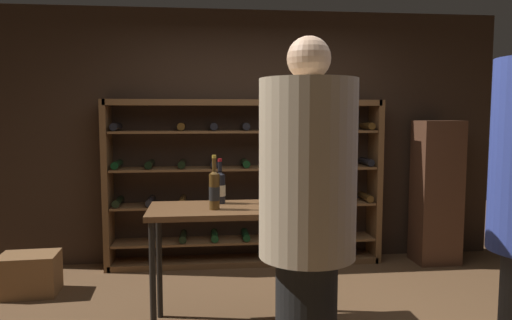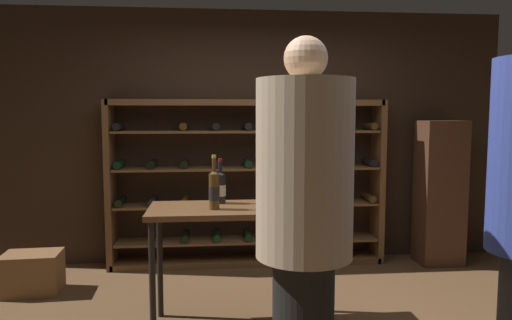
{
  "view_description": "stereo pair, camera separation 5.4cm",
  "coord_description": "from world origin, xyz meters",
  "px_view_note": "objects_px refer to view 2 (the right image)",
  "views": [
    {
      "loc": [
        -0.52,
        -3.12,
        1.57
      ],
      "look_at": [
        -0.15,
        0.28,
        1.24
      ],
      "focal_mm": 33.25,
      "sensor_mm": 36.0,
      "label": 1
    },
    {
      "loc": [
        -0.47,
        -3.12,
        1.57
      ],
      "look_at": [
        -0.15,
        0.28,
        1.24
      ],
      "focal_mm": 33.25,
      "sensor_mm": 36.0,
      "label": 2
    }
  ],
  "objects_px": {
    "tasting_table": "(236,221)",
    "person_guest_khaki": "(304,211)",
    "wine_crate": "(32,273)",
    "wine_bottle_gold_foil": "(313,189)",
    "wine_glass_stemmed_right": "(295,189)",
    "wine_bottle_amber_reserve": "(214,190)",
    "wine_rack": "(248,183)",
    "display_cabinet": "(440,193)",
    "wine_bottle_red_label": "(220,187)"
  },
  "relations": [
    {
      "from": "wine_bottle_gold_foil",
      "to": "wine_bottle_red_label",
      "type": "xyz_separation_m",
      "value": [
        -0.65,
        0.27,
        -0.02
      ]
    },
    {
      "from": "wine_crate",
      "to": "wine_bottle_gold_foil",
      "type": "bearing_deg",
      "value": -22.49
    },
    {
      "from": "wine_rack",
      "to": "wine_bottle_red_label",
      "type": "height_order",
      "value": "wine_rack"
    },
    {
      "from": "tasting_table",
      "to": "wine_bottle_gold_foil",
      "type": "distance_m",
      "value": 0.6
    },
    {
      "from": "person_guest_khaki",
      "to": "wine_glass_stemmed_right",
      "type": "xyz_separation_m",
      "value": [
        0.17,
        1.18,
        -0.08
      ]
    },
    {
      "from": "person_guest_khaki",
      "to": "wine_bottle_amber_reserve",
      "type": "distance_m",
      "value": 1.06
    },
    {
      "from": "display_cabinet",
      "to": "wine_bottle_red_label",
      "type": "relative_size",
      "value": 4.45
    },
    {
      "from": "tasting_table",
      "to": "wine_bottle_gold_foil",
      "type": "xyz_separation_m",
      "value": [
        0.54,
        -0.12,
        0.24
      ]
    },
    {
      "from": "tasting_table",
      "to": "display_cabinet",
      "type": "relative_size",
      "value": 0.83
    },
    {
      "from": "person_guest_khaki",
      "to": "wine_bottle_gold_foil",
      "type": "distance_m",
      "value": 0.94
    },
    {
      "from": "wine_crate",
      "to": "wine_bottle_amber_reserve",
      "type": "distance_m",
      "value": 2.03
    },
    {
      "from": "tasting_table",
      "to": "wine_glass_stemmed_right",
      "type": "bearing_deg",
      "value": 18.33
    },
    {
      "from": "tasting_table",
      "to": "wine_bottle_gold_foil",
      "type": "relative_size",
      "value": 3.28
    },
    {
      "from": "wine_bottle_amber_reserve",
      "to": "wine_glass_stemmed_right",
      "type": "height_order",
      "value": "wine_bottle_amber_reserve"
    },
    {
      "from": "wine_crate",
      "to": "wine_glass_stemmed_right",
      "type": "relative_size",
      "value": 3.62
    },
    {
      "from": "tasting_table",
      "to": "wine_bottle_red_label",
      "type": "xyz_separation_m",
      "value": [
        -0.11,
        0.15,
        0.23
      ]
    },
    {
      "from": "wine_bottle_red_label",
      "to": "display_cabinet",
      "type": "bearing_deg",
      "value": 26.86
    },
    {
      "from": "display_cabinet",
      "to": "wine_glass_stemmed_right",
      "type": "xyz_separation_m",
      "value": [
        -1.74,
        -1.17,
        0.25
      ]
    },
    {
      "from": "person_guest_khaki",
      "to": "wine_crate",
      "type": "relative_size",
      "value": 4.07
    },
    {
      "from": "wine_rack",
      "to": "wine_bottle_gold_foil",
      "type": "bearing_deg",
      "value": -78.1
    },
    {
      "from": "wine_rack",
      "to": "wine_bottle_gold_foil",
      "type": "xyz_separation_m",
      "value": [
        0.34,
        -1.6,
        0.18
      ]
    },
    {
      "from": "person_guest_khaki",
      "to": "wine_crate",
      "type": "distance_m",
      "value": 2.91
    },
    {
      "from": "wine_bottle_gold_foil",
      "to": "wine_bottle_amber_reserve",
      "type": "xyz_separation_m",
      "value": [
        -0.69,
        0.04,
        0.0
      ]
    },
    {
      "from": "wine_rack",
      "to": "person_guest_khaki",
      "type": "relative_size",
      "value": 1.46
    },
    {
      "from": "person_guest_khaki",
      "to": "display_cabinet",
      "type": "bearing_deg",
      "value": 122.24
    },
    {
      "from": "person_guest_khaki",
      "to": "wine_bottle_red_label",
      "type": "distance_m",
      "value": 1.25
    },
    {
      "from": "wine_rack",
      "to": "display_cabinet",
      "type": "relative_size",
      "value": 1.89
    },
    {
      "from": "wine_crate",
      "to": "wine_bottle_gold_foil",
      "type": "relative_size",
      "value": 1.26
    },
    {
      "from": "person_guest_khaki",
      "to": "wine_crate",
      "type": "bearing_deg",
      "value": -150.86
    },
    {
      "from": "wine_bottle_amber_reserve",
      "to": "wine_crate",
      "type": "bearing_deg",
      "value": 150.39
    },
    {
      "from": "tasting_table",
      "to": "wine_crate",
      "type": "bearing_deg",
      "value": 154.56
    },
    {
      "from": "wine_rack",
      "to": "person_guest_khaki",
      "type": "xyz_separation_m",
      "value": [
        0.1,
        -2.51,
        0.22
      ]
    },
    {
      "from": "display_cabinet",
      "to": "wine_glass_stemmed_right",
      "type": "height_order",
      "value": "display_cabinet"
    },
    {
      "from": "wine_rack",
      "to": "wine_crate",
      "type": "relative_size",
      "value": 5.93
    },
    {
      "from": "wine_crate",
      "to": "wine_bottle_red_label",
      "type": "distance_m",
      "value": 1.97
    },
    {
      "from": "display_cabinet",
      "to": "wine_bottle_gold_foil",
      "type": "height_order",
      "value": "display_cabinet"
    },
    {
      "from": "display_cabinet",
      "to": "wine_bottle_gold_foil",
      "type": "bearing_deg",
      "value": -139.21
    },
    {
      "from": "wine_glass_stemmed_right",
      "to": "person_guest_khaki",
      "type": "bearing_deg",
      "value": -97.99
    },
    {
      "from": "wine_bottle_gold_foil",
      "to": "wine_glass_stemmed_right",
      "type": "relative_size",
      "value": 2.87
    },
    {
      "from": "person_guest_khaki",
      "to": "wine_bottle_red_label",
      "type": "xyz_separation_m",
      "value": [
        -0.41,
        1.18,
        -0.05
      ]
    },
    {
      "from": "tasting_table",
      "to": "person_guest_khaki",
      "type": "relative_size",
      "value": 0.64
    },
    {
      "from": "tasting_table",
      "to": "wine_glass_stemmed_right",
      "type": "distance_m",
      "value": 0.53
    },
    {
      "from": "wine_rack",
      "to": "wine_crate",
      "type": "height_order",
      "value": "wine_rack"
    },
    {
      "from": "person_guest_khaki",
      "to": "wine_bottle_gold_foil",
      "type": "relative_size",
      "value": 5.14
    },
    {
      "from": "wine_bottle_gold_foil",
      "to": "person_guest_khaki",
      "type": "bearing_deg",
      "value": -104.76
    },
    {
      "from": "wine_bottle_red_label",
      "to": "wine_bottle_gold_foil",
      "type": "bearing_deg",
      "value": -22.34
    },
    {
      "from": "tasting_table",
      "to": "wine_bottle_amber_reserve",
      "type": "distance_m",
      "value": 0.3
    },
    {
      "from": "wine_glass_stemmed_right",
      "to": "display_cabinet",
      "type": "bearing_deg",
      "value": 33.86
    },
    {
      "from": "wine_bottle_red_label",
      "to": "wine_glass_stemmed_right",
      "type": "distance_m",
      "value": 0.57
    },
    {
      "from": "wine_glass_stemmed_right",
      "to": "wine_bottle_gold_foil",
      "type": "bearing_deg",
      "value": -74.67
    }
  ]
}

